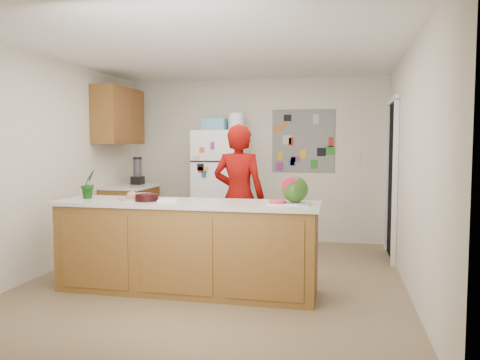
% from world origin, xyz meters
% --- Properties ---
extents(floor, '(4.00, 4.50, 0.02)m').
position_xyz_m(floor, '(0.00, 0.00, -0.01)').
color(floor, brown).
rests_on(floor, ground).
extents(wall_back, '(4.00, 0.02, 2.50)m').
position_xyz_m(wall_back, '(0.00, 2.26, 1.25)').
color(wall_back, beige).
rests_on(wall_back, ground).
extents(wall_left, '(0.02, 4.50, 2.50)m').
position_xyz_m(wall_left, '(-2.01, 0.00, 1.25)').
color(wall_left, beige).
rests_on(wall_left, ground).
extents(wall_right, '(0.02, 4.50, 2.50)m').
position_xyz_m(wall_right, '(2.01, 0.00, 1.25)').
color(wall_right, beige).
rests_on(wall_right, ground).
extents(ceiling, '(4.00, 4.50, 0.02)m').
position_xyz_m(ceiling, '(0.00, 0.00, 2.51)').
color(ceiling, white).
rests_on(ceiling, wall_back).
extents(doorway, '(0.03, 0.85, 2.04)m').
position_xyz_m(doorway, '(1.99, 1.45, 1.02)').
color(doorway, black).
rests_on(doorway, ground).
extents(peninsula_base, '(2.60, 0.62, 0.88)m').
position_xyz_m(peninsula_base, '(-0.20, -0.50, 0.44)').
color(peninsula_base, brown).
rests_on(peninsula_base, floor).
extents(peninsula_top, '(2.68, 0.70, 0.04)m').
position_xyz_m(peninsula_top, '(-0.20, -0.50, 0.90)').
color(peninsula_top, silver).
rests_on(peninsula_top, peninsula_base).
extents(side_counter_base, '(0.60, 0.80, 0.86)m').
position_xyz_m(side_counter_base, '(-1.69, 1.35, 0.43)').
color(side_counter_base, brown).
rests_on(side_counter_base, floor).
extents(side_counter_top, '(0.64, 0.84, 0.04)m').
position_xyz_m(side_counter_top, '(-1.69, 1.35, 0.88)').
color(side_counter_top, silver).
rests_on(side_counter_top, side_counter_base).
extents(upper_cabinets, '(0.35, 1.00, 0.80)m').
position_xyz_m(upper_cabinets, '(-1.82, 1.30, 1.90)').
color(upper_cabinets, brown).
rests_on(upper_cabinets, wall_left).
extents(refrigerator, '(0.75, 0.70, 1.70)m').
position_xyz_m(refrigerator, '(-0.45, 1.88, 0.85)').
color(refrigerator, silver).
rests_on(refrigerator, floor).
extents(fridge_top_bin, '(0.35, 0.28, 0.18)m').
position_xyz_m(fridge_top_bin, '(-0.55, 1.88, 1.79)').
color(fridge_top_bin, '#5999B2').
rests_on(fridge_top_bin, refrigerator).
extents(photo_collage, '(0.95, 0.01, 0.95)m').
position_xyz_m(photo_collage, '(0.75, 2.24, 1.55)').
color(photo_collage, slate).
rests_on(photo_collage, wall_back).
extents(person, '(0.66, 0.46, 1.73)m').
position_xyz_m(person, '(0.12, 0.51, 0.87)').
color(person, '#760805').
rests_on(person, floor).
extents(blender_appliance, '(0.12, 0.12, 0.38)m').
position_xyz_m(blender_appliance, '(-1.64, 1.51, 1.09)').
color(blender_appliance, black).
rests_on(blender_appliance, side_counter_top).
extents(cutting_board, '(0.39, 0.30, 0.01)m').
position_xyz_m(cutting_board, '(0.83, -0.48, 0.93)').
color(cutting_board, white).
rests_on(cutting_board, peninsula_top).
extents(watermelon, '(0.25, 0.25, 0.25)m').
position_xyz_m(watermelon, '(0.89, -0.46, 1.06)').
color(watermelon, '#245F10').
rests_on(watermelon, cutting_board).
extents(watermelon_slice, '(0.16, 0.16, 0.02)m').
position_xyz_m(watermelon_slice, '(0.73, -0.53, 0.94)').
color(watermelon_slice, red).
rests_on(watermelon_slice, cutting_board).
extents(cherry_bowl, '(0.31, 0.31, 0.07)m').
position_xyz_m(cherry_bowl, '(-0.60, -0.55, 0.96)').
color(cherry_bowl, black).
rests_on(cherry_bowl, peninsula_top).
extents(white_bowl, '(0.25, 0.25, 0.06)m').
position_xyz_m(white_bowl, '(-0.70, -0.42, 0.95)').
color(white_bowl, white).
rests_on(white_bowl, peninsula_top).
extents(cobalt_bowl, '(0.15, 0.15, 0.05)m').
position_xyz_m(cobalt_bowl, '(-0.56, -0.57, 0.95)').
color(cobalt_bowl, '#020468').
rests_on(cobalt_bowl, peninsula_top).
extents(plate, '(0.29, 0.29, 0.02)m').
position_xyz_m(plate, '(-0.79, -0.49, 0.93)').
color(plate, beige).
rests_on(plate, peninsula_top).
extents(paper_towel, '(0.22, 0.21, 0.02)m').
position_xyz_m(paper_towel, '(-0.39, -0.51, 0.93)').
color(paper_towel, white).
rests_on(paper_towel, peninsula_top).
extents(keys, '(0.09, 0.04, 0.01)m').
position_xyz_m(keys, '(1.00, -0.63, 0.93)').
color(keys, gray).
rests_on(keys, peninsula_top).
extents(potted_plant, '(0.15, 0.18, 0.31)m').
position_xyz_m(potted_plant, '(-1.31, -0.45, 1.07)').
color(potted_plant, '#10430E').
rests_on(potted_plant, peninsula_top).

